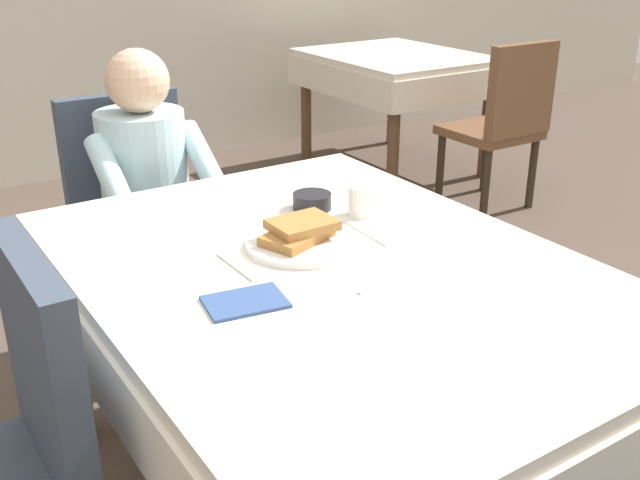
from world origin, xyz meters
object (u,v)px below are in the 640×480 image
plate_breakfast (300,244)px  spoon_near_edge (384,284)px  background_chair_empty (504,117)px  chair_left_side (4,452)px  chair_diner (137,208)px  breakfast_stack (300,231)px  bowl_butter (312,201)px  dining_table_main (329,298)px  background_table_far (395,72)px  knife_right_of_plate (366,233)px  fork_left_of_plate (236,267)px  cup_coffee (363,200)px  diner_person (149,183)px

plate_breakfast → spoon_near_edge: plate_breakfast is taller
background_chair_empty → chair_left_side: bearing=-153.7°
chair_diner → background_chair_empty: bearing=-173.5°
breakfast_stack → bowl_butter: breakfast_stack is taller
spoon_near_edge → background_chair_empty: (2.05, 1.58, -0.21)m
dining_table_main → background_table_far: bearing=48.6°
background_table_far → plate_breakfast: bearing=-133.1°
plate_breakfast → bowl_butter: 0.27m
breakfast_stack → knife_right_of_plate: bearing=-8.9°
chair_left_side → fork_left_of_plate: (0.58, 0.11, 0.21)m
dining_table_main → chair_diner: chair_diner is taller
dining_table_main → cup_coffee: (0.26, 0.22, 0.13)m
bowl_butter → background_chair_empty: size_ratio=0.12×
diner_person → dining_table_main: bearing=93.6°
spoon_near_edge → background_table_far: bearing=48.1°
plate_breakfast → fork_left_of_plate: plate_breakfast is taller
chair_diner → background_table_far: bearing=-150.9°
bowl_butter → knife_right_of_plate: (0.02, -0.23, -0.02)m
bowl_butter → spoon_near_edge: bowl_butter is taller
plate_breakfast → background_chair_empty: background_chair_empty is taller
chair_left_side → knife_right_of_plate: bearing=-83.7°
breakfast_stack → background_table_far: 3.06m
dining_table_main → bowl_butter: bowl_butter is taller
plate_breakfast → knife_right_of_plate: bearing=-6.0°
diner_person → knife_right_of_plate: 0.95m
plate_breakfast → cup_coffee: bearing=19.9°
plate_breakfast → background_chair_empty: bearing=31.7°
breakfast_stack → chair_left_side: bearing=-170.1°
dining_table_main → spoon_near_edge: spoon_near_edge is taller
dining_table_main → plate_breakfast: plate_breakfast is taller
diner_person → plate_breakfast: bearing=93.9°
plate_breakfast → breakfast_stack: breakfast_stack is taller
chair_diner → spoon_near_edge: chair_diner is taller
bowl_butter → background_table_far: size_ratio=0.10×
dining_table_main → knife_right_of_plate: bearing=29.5°
fork_left_of_plate → dining_table_main: bearing=-119.1°
chair_left_side → plate_breakfast: bearing=-80.7°
breakfast_stack → diner_person: bearing=94.2°
diner_person → cup_coffee: size_ratio=9.91×
fork_left_of_plate → bowl_butter: bearing=-57.8°
knife_right_of_plate → chair_left_side: bearing=98.4°
cup_coffee → breakfast_stack: bearing=-161.6°
breakfast_stack → bowl_butter: 0.27m
background_chair_empty → breakfast_stack: bearing=-148.5°
diner_person → background_chair_empty: size_ratio=1.20×
dining_table_main → breakfast_stack: bearing=89.8°
diner_person → background_table_far: 2.54m
chair_left_side → cup_coffee: bearing=-77.9°
chair_left_side → fork_left_of_plate: chair_left_side is taller
fork_left_of_plate → spoon_near_edge: (0.23, -0.27, 0.00)m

